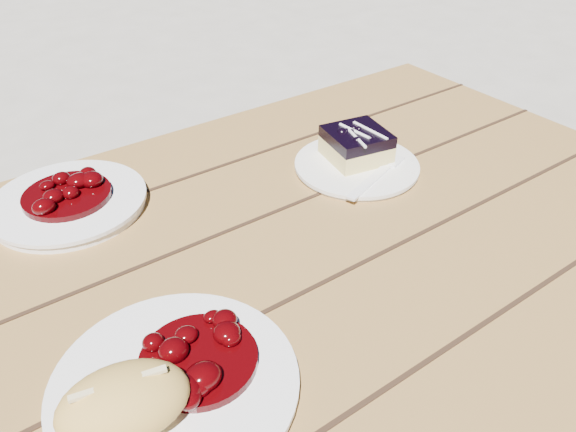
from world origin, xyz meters
TOP-DOWN VIEW (x-y plane):
  - main_plate at (0.14, -0.12)m, footprint 0.24×0.24m
  - goulash_stew at (0.17, -0.11)m, footprint 0.12×0.12m
  - bread_roll at (0.09, -0.14)m, footprint 0.13×0.10m
  - dessert_plate at (0.58, 0.10)m, footprint 0.20×0.20m
  - blueberry_cake at (0.59, 0.12)m, footprint 0.11×0.11m
  - fork_dessert at (0.56, 0.05)m, footprint 0.16×0.08m
  - second_plate at (0.16, 0.27)m, footprint 0.22×0.22m
  - second_stew at (0.16, 0.27)m, footprint 0.13×0.13m

SIDE VIEW (x-z plane):
  - dessert_plate at x=0.58m, z-range 0.75..0.76m
  - main_plate at x=0.14m, z-range 0.75..0.77m
  - second_plate at x=0.16m, z-range 0.75..0.77m
  - fork_dessert at x=0.56m, z-range 0.76..0.76m
  - blueberry_cake at x=0.59m, z-range 0.76..0.81m
  - goulash_stew at x=0.17m, z-range 0.77..0.81m
  - second_stew at x=0.16m, z-range 0.77..0.81m
  - bread_roll at x=0.09m, z-range 0.77..0.83m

